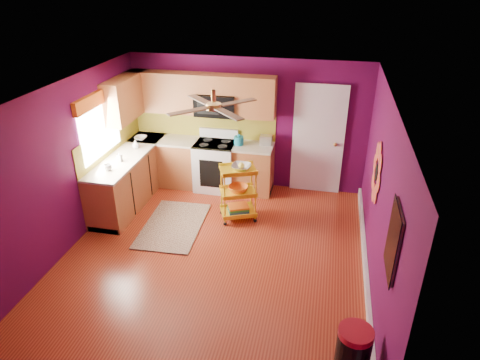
# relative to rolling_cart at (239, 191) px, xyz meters

# --- Properties ---
(ground) EXTENTS (5.00, 5.00, 0.00)m
(ground) POSITION_rel_rolling_cart_xyz_m (-0.13, -1.14, -0.54)
(ground) COLOR maroon
(ground) RESTS_ON ground
(room_envelope) EXTENTS (4.54, 5.04, 2.52)m
(room_envelope) POSITION_rel_rolling_cart_xyz_m (-0.11, -1.14, 1.09)
(room_envelope) COLOR #4E083A
(room_envelope) RESTS_ON ground
(lower_cabinets) EXTENTS (2.81, 2.31, 0.94)m
(lower_cabinets) POSITION_rel_rolling_cart_xyz_m (-1.48, 0.68, -0.11)
(lower_cabinets) COLOR brown
(lower_cabinets) RESTS_ON ground
(electric_range) EXTENTS (0.76, 0.66, 1.13)m
(electric_range) POSITION_rel_rolling_cart_xyz_m (-0.68, 1.04, -0.06)
(electric_range) COLOR white
(electric_range) RESTS_ON ground
(upper_cabinetry) EXTENTS (2.80, 2.30, 1.26)m
(upper_cabinetry) POSITION_rel_rolling_cart_xyz_m (-1.37, 1.04, 1.26)
(upper_cabinetry) COLOR brown
(upper_cabinetry) RESTS_ON ground
(left_window) EXTENTS (0.08, 1.35, 1.08)m
(left_window) POSITION_rel_rolling_cart_xyz_m (-2.35, -0.09, 1.19)
(left_window) COLOR white
(left_window) RESTS_ON ground
(panel_door) EXTENTS (0.95, 0.11, 2.15)m
(panel_door) POSITION_rel_rolling_cart_xyz_m (1.22, 1.33, 0.48)
(panel_door) COLOR white
(panel_door) RESTS_ON ground
(right_wall_art) EXTENTS (0.04, 2.74, 1.04)m
(right_wall_art) POSITION_rel_rolling_cart_xyz_m (2.10, -1.47, 0.90)
(right_wall_art) COLOR black
(right_wall_art) RESTS_ON ground
(ceiling_fan) EXTENTS (1.01, 1.01, 0.26)m
(ceiling_fan) POSITION_rel_rolling_cart_xyz_m (-0.13, -0.94, 1.75)
(ceiling_fan) COLOR #BF8C3F
(ceiling_fan) RESTS_ON ground
(shag_rug) EXTENTS (1.00, 1.57, 0.02)m
(shag_rug) POSITION_rel_rolling_cart_xyz_m (-1.03, -0.48, -0.53)
(shag_rug) COLOR #321910
(shag_rug) RESTS_ON ground
(rolling_cart) EXTENTS (0.70, 0.62, 1.06)m
(rolling_cart) POSITION_rel_rolling_cart_xyz_m (0.00, 0.00, 0.00)
(rolling_cart) COLOR yellow
(rolling_cart) RESTS_ON ground
(trash_can) EXTENTS (0.46, 0.46, 0.69)m
(trash_can) POSITION_rel_rolling_cart_xyz_m (1.84, -2.91, -0.20)
(trash_can) COLOR black
(trash_can) RESTS_ON ground
(teal_kettle) EXTENTS (0.18, 0.18, 0.21)m
(teal_kettle) POSITION_rel_rolling_cart_xyz_m (-0.23, 1.06, 0.48)
(teal_kettle) COLOR teal
(teal_kettle) RESTS_ON lower_cabinets
(toaster) EXTENTS (0.22, 0.15, 0.18)m
(toaster) POSITION_rel_rolling_cart_xyz_m (0.27, 1.17, 0.49)
(toaster) COLOR beige
(toaster) RESTS_ON lower_cabinets
(soap_bottle_a) EXTENTS (0.08, 0.08, 0.17)m
(soap_bottle_a) POSITION_rel_rolling_cart_xyz_m (-2.06, -0.11, 0.48)
(soap_bottle_a) COLOR #EA3F72
(soap_bottle_a) RESTS_ON lower_cabinets
(soap_bottle_b) EXTENTS (0.13, 0.13, 0.16)m
(soap_bottle_b) POSITION_rel_rolling_cart_xyz_m (-2.03, 0.49, 0.48)
(soap_bottle_b) COLOR white
(soap_bottle_b) RESTS_ON lower_cabinets
(counter_dish) EXTENTS (0.23, 0.23, 0.06)m
(counter_dish) POSITION_rel_rolling_cart_xyz_m (-2.14, 0.93, 0.42)
(counter_dish) COLOR white
(counter_dish) RESTS_ON lower_cabinets
(counter_cup) EXTENTS (0.13, 0.13, 0.10)m
(counter_cup) POSITION_rel_rolling_cart_xyz_m (-2.09, -0.48, 0.45)
(counter_cup) COLOR white
(counter_cup) RESTS_ON lower_cabinets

